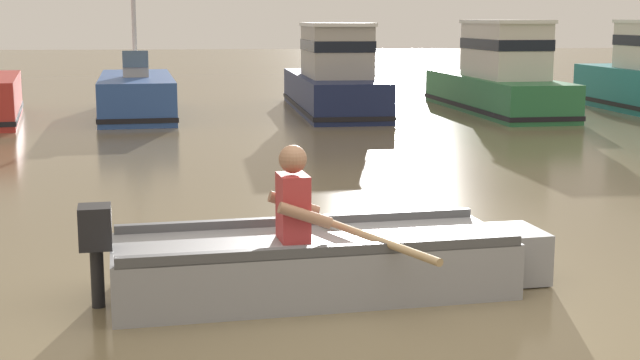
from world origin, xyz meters
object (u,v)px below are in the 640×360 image
object	(u,v)px
moored_boat_blue	(137,96)
moored_boat_green	(498,79)
rowboat_with_person	(321,261)
moored_boat_navy	(334,80)

from	to	relation	value
moored_boat_blue	moored_boat_green	world-z (taller)	moored_boat_blue
moored_boat_blue	moored_boat_green	bearing A→B (deg)	-0.89
moored_boat_blue	moored_boat_green	xyz separation A→B (m)	(8.29, -0.13, 0.34)
rowboat_with_person	moored_boat_green	distance (m)	14.71
rowboat_with_person	moored_boat_green	world-z (taller)	moored_boat_green
rowboat_with_person	moored_boat_blue	distance (m)	14.04
rowboat_with_person	moored_boat_navy	distance (m)	14.14
rowboat_with_person	moored_boat_blue	bearing A→B (deg)	101.47
moored_boat_blue	moored_boat_navy	xyz separation A→B (m)	(4.49, 0.27, 0.33)
rowboat_with_person	moored_boat_navy	size ratio (longest dim) A/B	0.59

